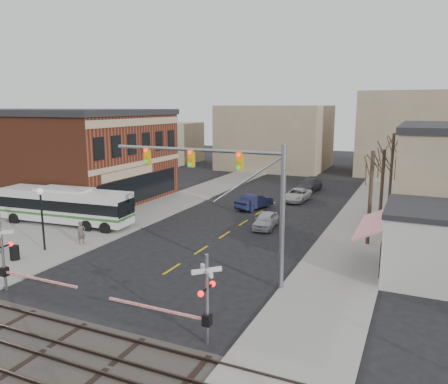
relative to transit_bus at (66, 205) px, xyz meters
The scene contains 21 objects.
ground 15.31m from the transit_bus, 28.06° to the right, with size 160.00×160.00×0.00m, color black.
sidewalk_west 13.53m from the transit_bus, 73.01° to the left, with size 5.00×60.00×0.12m, color gray.
sidewalk_east 26.33m from the transit_bus, 29.26° to the left, with size 5.00×60.00×0.12m, color gray.
ballast_strip 20.32m from the transit_bus, 48.47° to the right, with size 160.00×5.00×0.06m, color #332D28.
rail_tracks 20.31m from the transit_bus, 48.47° to the right, with size 160.00×3.91×0.14m.
brick_building 16.48m from the transit_bus, 146.89° to the left, with size 30.40×15.40×9.60m.
tree_east_a 24.47m from the transit_bus, 11.45° to the left, with size 0.28×0.28×6.75m.
tree_east_b 26.58m from the transit_bus, 24.12° to the left, with size 0.28×0.28×6.30m.
tree_east_c 30.91m from the transit_bus, 37.65° to the left, with size 0.28×0.28×7.20m.
transit_bus is the anchor object (origin of this frame).
traffic_signal_mast 18.76m from the transit_bus, 16.60° to the right, with size 10.70×0.30×8.00m.
rr_crossing_west 13.70m from the transit_bus, 58.15° to the right, with size 5.60×1.36×4.00m.
rr_crossing_east 22.34m from the transit_bus, 32.41° to the right, with size 5.60×1.36×4.00m.
street_lamp 7.06m from the transit_bus, 58.32° to the right, with size 0.44×0.44×4.36m.
trash_bin 8.89m from the transit_bus, 67.34° to the right, with size 0.60×0.60×0.93m, color black.
car_a 16.87m from the transit_bus, 21.35° to the left, with size 1.56×3.88×1.32m, color #B6B6BC.
car_b 17.43m from the transit_bus, 44.37° to the left, with size 1.54×4.43×1.46m, color #181D3D.
car_c 23.19m from the transit_bus, 48.57° to the left, with size 2.16×4.70×1.30m, color silver.
car_d 27.85m from the transit_bus, 57.01° to the left, with size 2.05×5.04×1.46m, color #434448.
pedestrian_near 6.32m from the transit_bus, 36.70° to the right, with size 0.61×0.40×1.66m, color #564945.
pedestrian_far 3.04m from the transit_bus, ahead, with size 0.72×0.56×1.48m, color #2F3953.
Camera 1 is at (13.50, -20.00, 9.96)m, focal length 35.00 mm.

